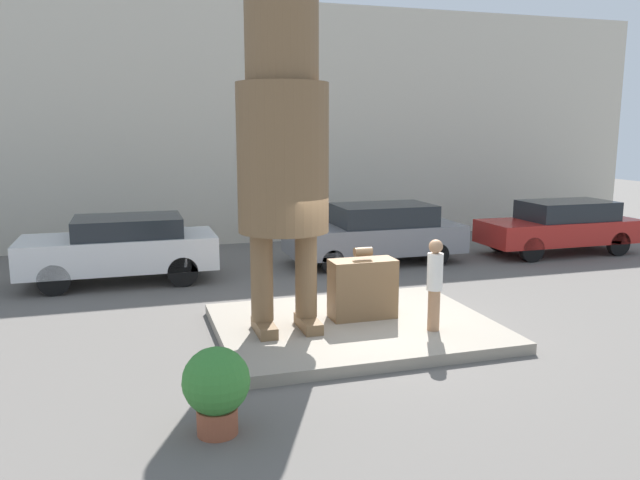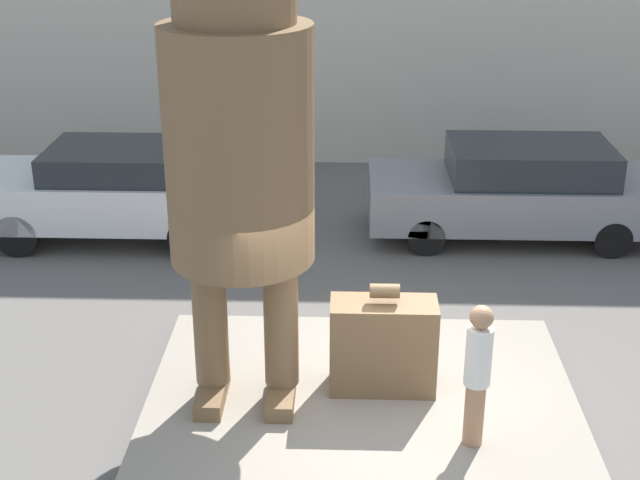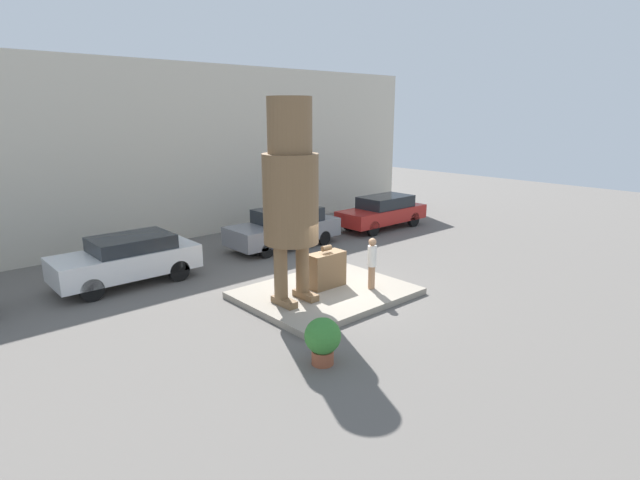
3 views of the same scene
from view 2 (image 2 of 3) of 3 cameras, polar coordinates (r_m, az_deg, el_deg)
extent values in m
plane|color=#605B56|center=(10.39, 2.67, -10.90)|extent=(60.00, 60.00, 0.00)
cube|color=gray|center=(10.34, 2.68, -10.46)|extent=(4.88, 3.88, 0.19)
cube|color=brown|center=(10.24, -6.91, -9.71)|extent=(0.30, 0.87, 0.19)
cube|color=brown|center=(10.16, -2.48, -9.85)|extent=(0.30, 0.87, 0.19)
cylinder|color=brown|center=(9.93, -7.03, -5.11)|extent=(0.38, 0.38, 1.53)
cylinder|color=brown|center=(9.84, -2.51, -5.21)|extent=(0.38, 0.38, 1.53)
cylinder|color=brown|center=(9.12, -5.19, 6.00)|extent=(1.53, 1.53, 2.46)
cube|color=brown|center=(10.21, 4.05, -6.77)|extent=(1.20, 0.54, 1.09)
cylinder|color=brown|center=(9.89, 4.16, -3.27)|extent=(0.33, 0.16, 0.16)
cylinder|color=#A87A56|center=(9.50, 9.83, -10.88)|extent=(0.21, 0.21, 0.72)
cylinder|color=white|center=(9.14, 10.12, -7.33)|extent=(0.27, 0.27, 0.64)
sphere|color=#A87A56|center=(8.93, 10.31, -4.89)|extent=(0.24, 0.24, 0.24)
cube|color=silver|center=(15.18, -13.04, 2.81)|extent=(4.47, 1.89, 0.77)
cube|color=#1E2328|center=(14.93, -12.41, 5.01)|extent=(2.46, 1.70, 0.45)
cylinder|color=black|center=(14.97, -18.83, 0.29)|extent=(0.70, 0.18, 0.70)
cylinder|color=black|center=(16.47, -16.87, 2.56)|extent=(0.70, 0.18, 0.70)
cylinder|color=black|center=(14.24, -8.33, 0.16)|extent=(0.70, 0.18, 0.70)
cylinder|color=black|center=(15.81, -7.30, 2.54)|extent=(0.70, 0.18, 0.70)
cube|color=gray|center=(15.19, 12.20, 2.65)|extent=(4.77, 1.88, 0.74)
cube|color=#1E2328|center=(15.03, 13.30, 4.95)|extent=(2.62, 1.69, 0.55)
cylinder|color=black|center=(14.34, 6.82, 0.20)|extent=(0.61, 0.18, 0.61)
cylinder|color=black|center=(15.92, 6.35, 2.54)|extent=(0.61, 0.18, 0.61)
cylinder|color=black|center=(14.89, 18.22, 0.05)|extent=(0.61, 0.18, 0.61)
cylinder|color=black|center=(16.42, 16.70, 2.33)|extent=(0.61, 0.18, 0.61)
camera|label=1|loc=(4.41, -97.07, -34.00)|focal=35.00mm
camera|label=3|loc=(9.66, -98.15, -5.31)|focal=28.00mm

